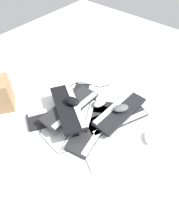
# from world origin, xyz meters

# --- Properties ---
(ground_plane) EXTENTS (3.20, 3.20, 0.00)m
(ground_plane) POSITION_xyz_m (0.00, 0.00, 0.00)
(ground_plane) COLOR white
(keyboard_0) EXTENTS (0.35, 0.45, 0.03)m
(keyboard_0) POSITION_xyz_m (0.07, 0.05, 0.01)
(keyboard_0) COLOR black
(keyboard_0) RESTS_ON ground
(keyboard_1) EXTENTS (0.46, 0.34, 0.03)m
(keyboard_1) POSITION_xyz_m (-0.04, 0.15, 0.01)
(keyboard_1) COLOR black
(keyboard_1) RESTS_ON ground
(keyboard_2) EXTENTS (0.46, 0.35, 0.03)m
(keyboard_2) POSITION_xyz_m (-0.20, 0.25, 0.01)
(keyboard_2) COLOR black
(keyboard_2) RESTS_ON ground
(keyboard_3) EXTENTS (0.46, 0.23, 0.03)m
(keyboard_3) POSITION_xyz_m (-0.14, -0.02, 0.01)
(keyboard_3) COLOR #232326
(keyboard_3) RESTS_ON ground
(keyboard_4) EXTENTS (0.46, 0.31, 0.03)m
(keyboard_4) POSITION_xyz_m (0.04, -0.09, 0.01)
(keyboard_4) COLOR #232326
(keyboard_4) RESTS_ON ground
(keyboard_5) EXTENTS (0.45, 0.17, 0.03)m
(keyboard_5) POSITION_xyz_m (0.08, -0.08, 0.04)
(keyboard_5) COLOR black
(keyboard_5) RESTS_ON keyboard_4
(keyboard_6) EXTENTS (0.46, 0.34, 0.03)m
(keyboard_6) POSITION_xyz_m (-0.05, 0.18, 0.04)
(keyboard_6) COLOR black
(keyboard_6) RESTS_ON keyboard_1
(keyboard_7) EXTENTS (0.44, 0.15, 0.03)m
(keyboard_7) POSITION_xyz_m (-0.13, 0.19, 0.07)
(keyboard_7) COLOR #232326
(keyboard_7) RESTS_ON keyboard_6
(keyboard_8) EXTENTS (0.36, 0.45, 0.03)m
(keyboard_8) POSITION_xyz_m (-0.16, 0.18, 0.10)
(keyboard_8) COLOR black
(keyboard_8) RESTS_ON keyboard_7
(mouse_0) EXTENTS (0.12, 0.08, 0.04)m
(mouse_0) POSITION_xyz_m (0.05, 0.07, 0.05)
(mouse_0) COLOR #B7B7BC
(mouse_0) RESTS_ON keyboard_0
(mouse_1) EXTENTS (0.13, 0.12, 0.04)m
(mouse_1) POSITION_xyz_m (0.08, -0.09, 0.08)
(mouse_1) COLOR #4C4C51
(mouse_1) RESTS_ON keyboard_5
(mouse_2) EXTENTS (0.13, 0.11, 0.04)m
(mouse_2) POSITION_xyz_m (0.04, -0.34, 0.02)
(mouse_2) COLOR silver
(mouse_2) RESTS_ON ground
(mouse_3) EXTENTS (0.08, 0.12, 0.04)m
(mouse_3) POSITION_xyz_m (-0.12, 0.17, 0.14)
(mouse_3) COLOR black
(mouse_3) RESTS_ON keyboard_8
(cable_0) EXTENTS (0.25, 0.48, 0.01)m
(cable_0) POSITION_xyz_m (-0.33, 0.09, 0.00)
(cable_0) COLOR #59595B
(cable_0) RESTS_ON ground
(cable_1) EXTENTS (0.39, 0.25, 0.01)m
(cable_1) POSITION_xyz_m (0.14, 0.32, 0.00)
(cable_1) COLOR black
(cable_1) RESTS_ON ground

